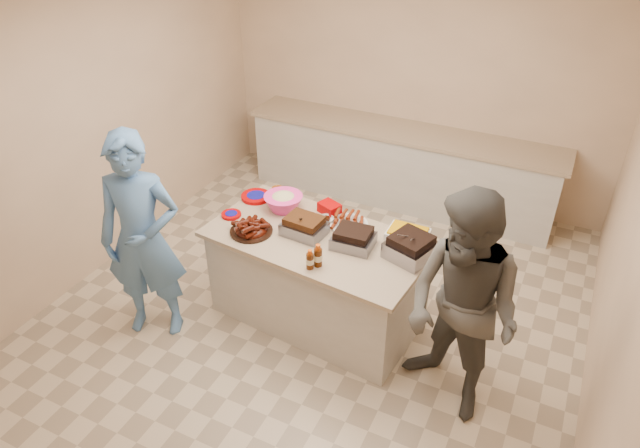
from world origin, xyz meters
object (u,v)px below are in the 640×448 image
at_px(island, 318,316).
at_px(mustard_bottle, 297,223).
at_px(rib_platter, 251,232).
at_px(roasting_pan, 410,257).
at_px(bbq_bottle_b, 318,265).
at_px(bbq_bottle_a, 310,268).
at_px(guest_gray, 446,398).
at_px(plastic_cup, 278,197).
at_px(guest_blue, 160,324).
at_px(coleslaw_bowl, 284,209).

bearing_deg(island, mustard_bottle, 160.46).
distance_m(rib_platter, roasting_pan, 1.31).
height_order(rib_platter, bbq_bottle_b, bbq_bottle_b).
distance_m(bbq_bottle_a, guest_gray, 1.44).
relative_size(plastic_cup, guest_blue, 0.06).
relative_size(island, rib_platter, 5.07).
xyz_separation_m(island, plastic_cup, (-0.61, 0.42, 0.86)).
xyz_separation_m(coleslaw_bowl, guest_gray, (1.75, -0.67, -0.86)).
bearing_deg(guest_gray, plastic_cup, -174.25).
xyz_separation_m(guest_blue, guest_gray, (2.50, 0.30, 0.00)).
relative_size(bbq_bottle_a, mustard_bottle, 1.26).
height_order(island, rib_platter, rib_platter).
height_order(bbq_bottle_a, plastic_cup, bbq_bottle_a).
bearing_deg(mustard_bottle, guest_blue, -139.10).
bearing_deg(plastic_cup, rib_platter, -82.16).
xyz_separation_m(bbq_bottle_b, guest_blue, (-1.38, -0.37, -0.86)).
xyz_separation_m(roasting_pan, guest_blue, (-1.97, -0.78, -0.86)).
height_order(roasting_pan, coleslaw_bowl, coleslaw_bowl).
distance_m(rib_platter, bbq_bottle_b, 0.72).
distance_m(coleslaw_bowl, guest_gray, 2.06).
distance_m(coleslaw_bowl, guest_blue, 1.49).
relative_size(bbq_bottle_a, bbq_bottle_b, 0.88).
distance_m(bbq_bottle_a, guest_blue, 1.62).
bearing_deg(guest_blue, bbq_bottle_a, -9.98).
bearing_deg(rib_platter, guest_gray, -7.44).
height_order(bbq_bottle_b, mustard_bottle, bbq_bottle_b).
bearing_deg(rib_platter, bbq_bottle_b, -13.59).
relative_size(roasting_pan, guest_gray, 0.18).
xyz_separation_m(rib_platter, roasting_pan, (1.29, 0.24, 0.00)).
bearing_deg(roasting_pan, island, -156.68).
height_order(roasting_pan, bbq_bottle_a, bbq_bottle_a).
bearing_deg(mustard_bottle, bbq_bottle_a, -53.34).
height_order(coleslaw_bowl, guest_gray, coleslaw_bowl).
height_order(coleslaw_bowl, guest_blue, coleslaw_bowl).
height_order(bbq_bottle_a, mustard_bottle, bbq_bottle_a).
xyz_separation_m(mustard_bottle, guest_blue, (-0.95, -0.83, -0.86)).
xyz_separation_m(island, bbq_bottle_b, (0.17, -0.34, 0.86)).
bearing_deg(bbq_bottle_b, coleslaw_bowl, 136.38).
relative_size(bbq_bottle_b, mustard_bottle, 1.44).
bearing_deg(island, roasting_pan, 11.50).
bearing_deg(bbq_bottle_a, mustard_bottle, 126.66).
height_order(rib_platter, coleslaw_bowl, coleslaw_bowl).
bearing_deg(rib_platter, mustard_bottle, 46.74).
xyz_separation_m(rib_platter, guest_gray, (1.82, -0.24, -0.86)).
bearing_deg(island, bbq_bottle_a, -65.60).
bearing_deg(bbq_bottle_b, mustard_bottle, 132.74).
height_order(guest_blue, guest_gray, guest_gray).
height_order(bbq_bottle_b, guest_gray, bbq_bottle_b).
height_order(plastic_cup, guest_gray, plastic_cup).
distance_m(bbq_bottle_a, bbq_bottle_b, 0.07).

